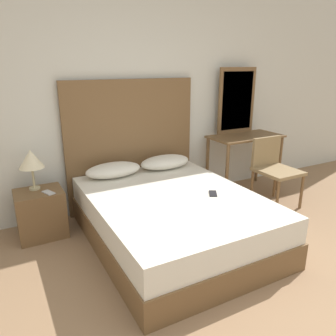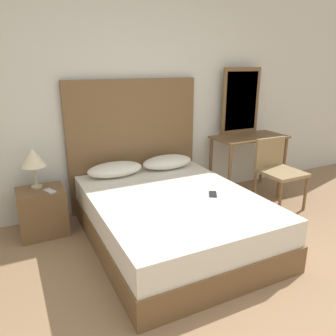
% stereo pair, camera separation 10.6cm
% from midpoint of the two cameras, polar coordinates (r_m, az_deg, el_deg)
% --- Properties ---
extents(wall_back, '(10.00, 0.06, 2.70)m').
position_cam_midpoint_polar(wall_back, '(4.02, -7.01, 12.24)').
color(wall_back, silver).
rests_on(wall_back, ground_plane).
extents(bed, '(1.54, 2.00, 0.50)m').
position_cam_midpoint_polar(bed, '(3.32, -0.10, -8.72)').
color(bed, brown).
rests_on(bed, ground_plane).
extents(headboard, '(1.62, 0.05, 1.56)m').
position_cam_midpoint_polar(headboard, '(4.02, -7.04, 3.99)').
color(headboard, brown).
rests_on(headboard, ground_plane).
extents(pillow_left, '(0.64, 0.32, 0.16)m').
position_cam_midpoint_polar(pillow_left, '(3.76, -10.28, -0.34)').
color(pillow_left, silver).
rests_on(pillow_left, bed).
extents(pillow_right, '(0.64, 0.32, 0.16)m').
position_cam_midpoint_polar(pillow_right, '(4.00, -1.28, 1.04)').
color(pillow_right, silver).
rests_on(pillow_right, bed).
extents(phone_on_bed, '(0.14, 0.16, 0.01)m').
position_cam_midpoint_polar(phone_on_bed, '(3.27, 6.93, -4.43)').
color(phone_on_bed, '#232328').
rests_on(phone_on_bed, bed).
extents(nightstand, '(0.47, 0.39, 0.50)m').
position_cam_midpoint_polar(nightstand, '(3.68, -22.03, -7.36)').
color(nightstand, brown).
rests_on(nightstand, ground_plane).
extents(table_lamp, '(0.25, 0.25, 0.42)m').
position_cam_midpoint_polar(table_lamp, '(3.56, -23.55, 1.34)').
color(table_lamp, tan).
rests_on(table_lamp, nightstand).
extents(phone_on_nightstand, '(0.12, 0.17, 0.01)m').
position_cam_midpoint_polar(phone_on_nightstand, '(3.50, -20.92, -4.01)').
color(phone_on_nightstand, '#B7B7BC').
rests_on(phone_on_nightstand, nightstand).
extents(vanity_desk, '(1.00, 0.51, 0.80)m').
position_cam_midpoint_polar(vanity_desk, '(4.58, 12.61, 3.82)').
color(vanity_desk, brown).
rests_on(vanity_desk, ground_plane).
extents(vanity_mirror, '(0.60, 0.03, 0.88)m').
position_cam_midpoint_polar(vanity_mirror, '(4.65, 11.23, 11.41)').
color(vanity_mirror, brown).
rests_on(vanity_mirror, vanity_desk).
extents(chair, '(0.47, 0.50, 0.84)m').
position_cam_midpoint_polar(chair, '(4.30, 17.22, 0.32)').
color(chair, olive).
rests_on(chair, ground_plane).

